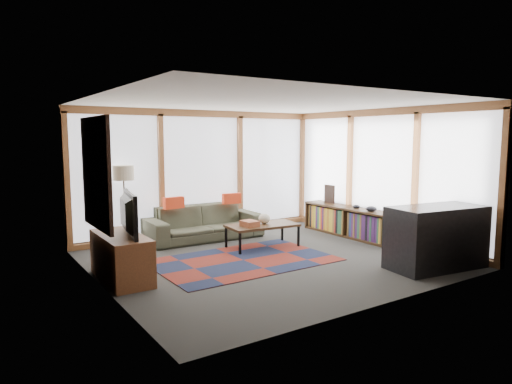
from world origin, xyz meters
TOP-DOWN VIEW (x-y plane):
  - ground at (0.00, 0.00)m, footprint 5.50×5.50m
  - room_envelope at (0.49, 0.56)m, footprint 5.52×5.02m
  - rug at (-0.42, 0.15)m, footprint 2.93×1.90m
  - sofa at (-0.23, 1.95)m, footprint 2.35×0.97m
  - pillow_left at (-0.86, 1.97)m, footprint 0.41×0.15m
  - pillow_right at (0.40, 1.92)m, footprint 0.40×0.17m
  - floor_lamp at (-1.77, 2.14)m, footprint 0.39×0.39m
  - coffee_table at (0.37, 0.74)m, footprint 1.36×0.76m
  - book_stack at (0.07, 0.71)m, footprint 0.27×0.33m
  - vase at (0.45, 0.79)m, footprint 0.27×0.27m
  - bookshelf at (2.43, 0.52)m, footprint 0.44×2.42m
  - bowl_a at (2.39, -0.06)m, footprint 0.23×0.23m
  - bowl_b at (2.43, 0.37)m, footprint 0.17×0.17m
  - shelf_picture at (2.52, 1.27)m, footprint 0.04×0.30m
  - tv_console at (-2.42, 0.24)m, footprint 0.55×1.32m
  - television at (-2.40, 0.20)m, footprint 0.33×1.07m
  - bar_counter at (1.88, -1.87)m, footprint 1.63×0.93m

SIDE VIEW (x-z plane):
  - ground at x=0.00m, z-range 0.00..0.00m
  - rug at x=-0.42m, z-range 0.00..0.01m
  - coffee_table at x=0.37m, z-range 0.00..0.44m
  - bookshelf at x=2.43m, z-range 0.00..0.61m
  - tv_console at x=-2.42m, z-range 0.00..0.66m
  - sofa at x=-0.23m, z-range 0.00..0.68m
  - book_stack at x=0.07m, z-range 0.44..0.54m
  - bar_counter at x=1.88m, z-range 0.00..0.98m
  - vase at x=0.45m, z-range 0.44..0.63m
  - bowl_b at x=2.43m, z-range 0.61..0.68m
  - bowl_a at x=2.39m, z-range 0.61..0.71m
  - floor_lamp at x=-1.77m, z-range 0.00..1.53m
  - pillow_right at x=0.40m, z-range 0.68..0.89m
  - pillow_left at x=-0.86m, z-range 0.68..0.90m
  - shelf_picture at x=2.52m, z-range 0.61..1.00m
  - television at x=-2.40m, z-range 0.66..1.27m
  - room_envelope at x=0.49m, z-range 0.23..2.85m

